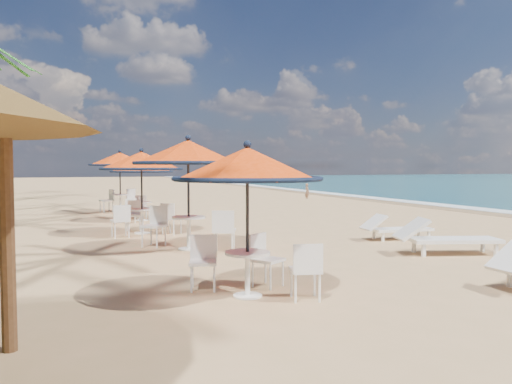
# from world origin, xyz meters

# --- Properties ---
(ground) EXTENTS (160.00, 160.00, 0.00)m
(ground) POSITION_xyz_m (0.00, 0.00, 0.00)
(ground) COLOR tan
(ground) RESTS_ON ground
(foam_strip) EXTENTS (1.20, 140.00, 0.04)m
(foam_strip) POSITION_xyz_m (9.30, 10.00, 0.00)
(foam_strip) COLOR white
(foam_strip) RESTS_ON ground
(wetsand_band) EXTENTS (1.40, 140.00, 0.02)m
(wetsand_band) POSITION_xyz_m (8.40, 10.00, 0.00)
(wetsand_band) COLOR olive
(wetsand_band) RESTS_ON ground
(station_0) EXTENTS (2.13, 2.13, 2.23)m
(station_0) POSITION_xyz_m (-4.73, -0.28, 1.63)
(station_0) COLOR black
(station_0) RESTS_ON ground
(station_1) EXTENTS (2.44, 2.44, 2.55)m
(station_1) POSITION_xyz_m (-4.64, 3.94, 1.94)
(station_1) COLOR black
(station_1) RESTS_ON ground
(station_2) EXTENTS (2.26, 2.26, 2.36)m
(station_2) POSITION_xyz_m (-5.24, 6.97, 1.72)
(station_2) COLOR black
(station_2) RESTS_ON ground
(station_3) EXTENTS (2.12, 2.14, 2.22)m
(station_3) POSITION_xyz_m (-4.80, 10.33, 1.62)
(station_3) COLOR black
(station_3) RESTS_ON ground
(station_4) EXTENTS (2.41, 2.41, 2.52)m
(station_4) POSITION_xyz_m (-5.17, 13.71, 1.92)
(station_4) COLOR black
(station_4) RESTS_ON ground
(lounger_mid) EXTENTS (2.27, 1.31, 0.78)m
(lounger_mid) POSITION_xyz_m (0.26, 1.43, 0.36)
(lounger_mid) COLOR white
(lounger_mid) RESTS_ON ground
(lounger_far) EXTENTS (1.87, 0.76, 0.65)m
(lounger_far) POSITION_xyz_m (0.58, 3.56, 0.30)
(lounger_far) COLOR white
(lounger_far) RESTS_ON ground
(person) EXTENTS (0.24, 0.35, 0.94)m
(person) POSITION_xyz_m (5.42, 18.16, 0.47)
(person) COLOR #885F45
(person) RESTS_ON ground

